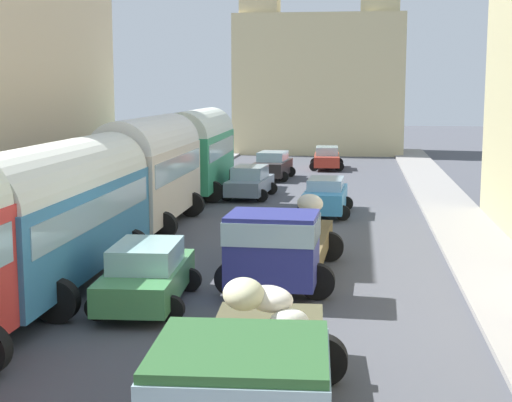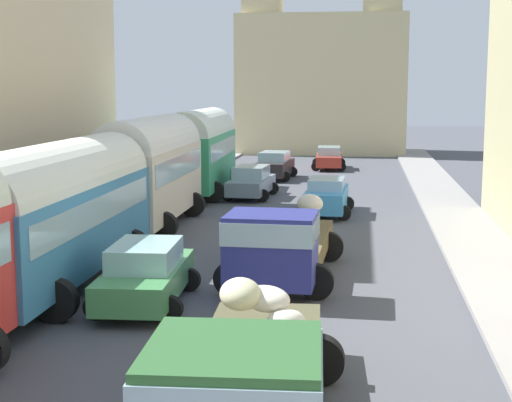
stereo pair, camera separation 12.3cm
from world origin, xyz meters
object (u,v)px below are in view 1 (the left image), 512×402
at_px(car_0, 326,196).
at_px(car_4, 273,165).
at_px(cargo_truck_1, 282,243).
at_px(car_2, 147,274).
at_px(car_3, 250,182).
at_px(parked_bus_2, 149,166).
at_px(parked_bus_1, 58,208).
at_px(car_1, 327,158).
at_px(cargo_truck_0, 251,385).
at_px(parked_bus_3, 198,148).

relative_size(car_0, car_4, 0.97).
distance_m(cargo_truck_1, car_0, 11.71).
bearing_deg(car_0, cargo_truck_1, -93.33).
bearing_deg(car_2, car_3, 90.30).
bearing_deg(car_0, parked_bus_2, -150.29).
relative_size(car_2, car_3, 1.01).
bearing_deg(cargo_truck_1, parked_bus_2, 126.28).
distance_m(car_2, car_3, 18.64).
bearing_deg(parked_bus_1, car_2, -26.41).
bearing_deg(car_1, cargo_truck_0, -89.07).
distance_m(cargo_truck_1, car_1, 29.89).
distance_m(car_0, car_1, 18.22).
distance_m(parked_bus_2, car_2, 10.85).
distance_m(parked_bus_1, parked_bus_2, 9.00).
relative_size(car_1, car_3, 1.01).
distance_m(parked_bus_1, car_2, 3.39).
distance_m(car_1, car_3, 14.02).
bearing_deg(cargo_truck_1, parked_bus_3, 109.02).
xyz_separation_m(cargo_truck_1, car_4, (-2.93, 23.90, -0.35)).
height_order(car_0, car_1, car_0).
distance_m(parked_bus_1, cargo_truck_0, 11.23).
distance_m(parked_bus_3, car_0, 8.54).
xyz_separation_m(parked_bus_1, car_2, (2.77, -1.38, -1.38)).
distance_m(car_1, car_4, 6.65).
bearing_deg(car_0, cargo_truck_0, -90.19).
bearing_deg(car_3, car_1, 77.10).
relative_size(cargo_truck_0, car_1, 1.75).
height_order(parked_bus_2, car_1, parked_bus_2).
relative_size(car_0, car_3, 0.96).
bearing_deg(parked_bus_2, cargo_truck_0, -70.42).
bearing_deg(car_2, cargo_truck_1, 38.11).
xyz_separation_m(parked_bus_3, cargo_truck_1, (5.85, -16.96, -1.20)).
xyz_separation_m(parked_bus_1, cargo_truck_1, (5.85, 1.04, -1.00)).
bearing_deg(car_4, parked_bus_2, -100.37).
bearing_deg(parked_bus_3, car_4, 67.19).
xyz_separation_m(cargo_truck_0, car_1, (-0.65, 40.07, -0.48)).
xyz_separation_m(parked_bus_1, car_0, (6.53, 12.72, -1.36)).
distance_m(car_3, car_4, 7.68).
distance_m(cargo_truck_0, car_0, 21.87).
relative_size(parked_bus_2, car_0, 1.94).
height_order(cargo_truck_1, car_0, cargo_truck_1).
distance_m(cargo_truck_0, car_3, 26.68).
bearing_deg(parked_bus_3, car_1, 65.83).
height_order(parked_bus_1, cargo_truck_0, parked_bus_1).
relative_size(parked_bus_1, car_2, 2.25).
height_order(parked_bus_1, parked_bus_3, parked_bus_3).
relative_size(parked_bus_1, car_4, 2.30).
height_order(parked_bus_1, cargo_truck_1, parked_bus_1).
distance_m(car_0, car_4, 12.74).
bearing_deg(cargo_truck_0, car_0, 89.81).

